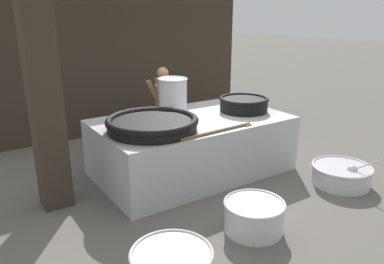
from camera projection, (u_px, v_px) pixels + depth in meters
name	position (u px, v px, depth m)	size (l,w,h in m)	color
ground_plane	(192.00, 171.00, 6.37)	(60.00, 60.00, 0.00)	#666059
back_wall	(119.00, 53.00, 8.12)	(6.14, 0.24, 3.43)	#382D23
support_pillar	(43.00, 83.00, 4.75)	(0.39, 0.39, 3.43)	#382D23
hearth_platform	(192.00, 145.00, 6.22)	(3.09, 1.83, 0.92)	#B2B7B7
giant_wok_near	(152.00, 123.00, 5.43)	(1.35, 1.35, 0.21)	black
giant_wok_far	(244.00, 104.00, 6.49)	(0.86, 0.86, 0.25)	black
stock_pot	(173.00, 94.00, 6.51)	(0.53, 0.53, 0.57)	silver
stirring_paddle	(220.00, 130.00, 5.41)	(1.30, 0.14, 0.04)	brown
cook	(163.00, 105.00, 7.20)	(0.40, 0.61, 1.59)	#9E7551
prep_bowl_vegetables	(341.00, 174.00, 5.83)	(0.92, 1.18, 0.70)	silver
prep_bowl_meat	(172.00, 264.00, 3.74)	(0.85, 0.85, 0.32)	silver
prep_bowl_extra	(254.00, 215.00, 4.57)	(0.76, 0.76, 0.38)	silver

